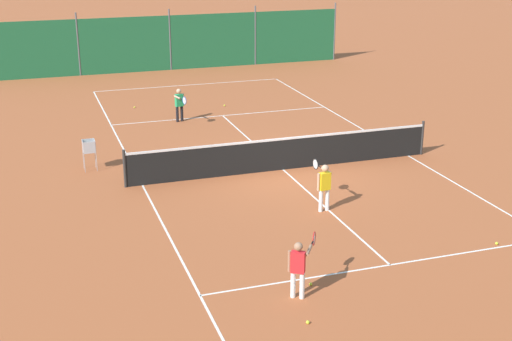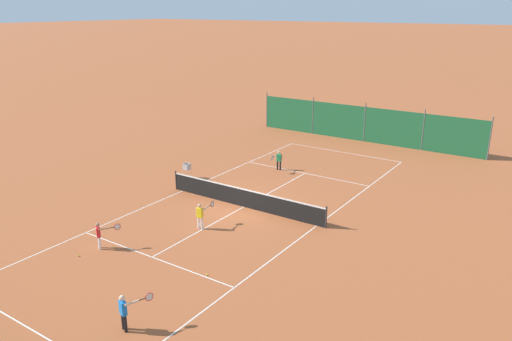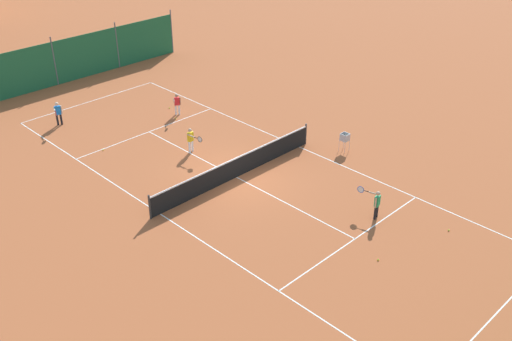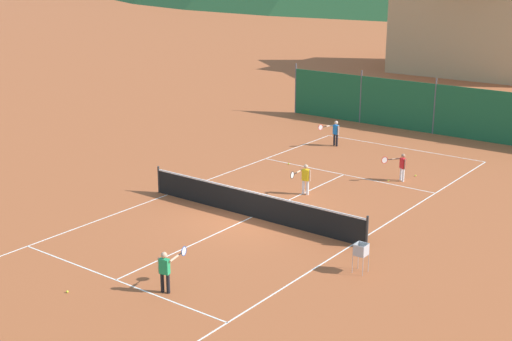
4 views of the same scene
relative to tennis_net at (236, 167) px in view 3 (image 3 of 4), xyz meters
The scene contains 14 objects.
ground_plane 0.50m from the tennis_net, ahead, with size 600.00×600.00×0.00m, color #A8542D.
court_line_markings 0.50m from the tennis_net, ahead, with size 8.25×23.85×0.01m.
tennis_net is the anchor object (origin of this frame).
windscreen_fence_far 15.52m from the tennis_net, 90.00° to the left, with size 17.28×0.08×2.90m.
player_near_baseline 6.30m from the tennis_net, 74.54° to the right, with size 0.40×1.04×1.20m.
player_near_service 7.40m from the tennis_net, 71.78° to the left, with size 0.81×0.80×1.16m.
player_far_service 10.62m from the tennis_net, 105.11° to the left, with size 0.71×0.95×1.25m.
player_far_baseline 3.20m from the tennis_net, 87.71° to the left, with size 0.41×1.03×1.21m.
tennis_ball_alley_right 6.85m from the tennis_net, 113.58° to the left, with size 0.07×0.07×0.07m, color #CCE033.
tennis_ball_far_corner 9.07m from the tennis_net, 71.23° to the right, with size 0.07×0.07×0.07m, color #CCE033.
tennis_ball_near_corner 8.40m from the tennis_net, 72.52° to the left, with size 0.07×0.07×0.07m, color #CCE033.
tennis_ball_alley_left 7.78m from the tennis_net, 93.38° to the right, with size 0.07×0.07×0.07m, color #CCE033.
tennis_ball_service_box 6.99m from the tennis_net, 74.00° to the left, with size 0.07×0.07×0.07m, color #CCE033.
ball_hopper 5.59m from the tennis_net, 18.19° to the right, with size 0.36×0.36×0.89m.
Camera 3 is at (-15.25, -16.57, 13.04)m, focal length 42.00 mm.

